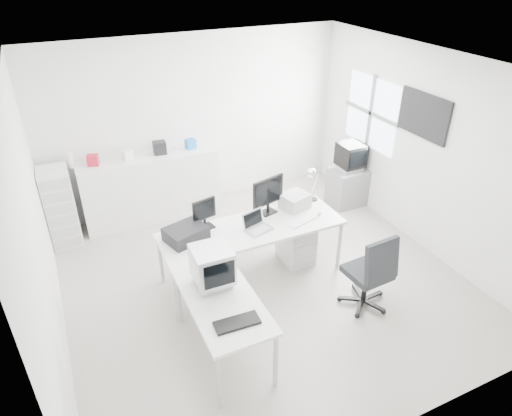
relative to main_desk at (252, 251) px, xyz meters
name	(u,v)px	position (x,y,z in m)	size (l,w,h in m)	color
floor	(262,279)	(0.08, -0.16, -0.38)	(5.00, 5.00, 0.01)	beige
ceiling	(264,68)	(0.08, -0.16, 2.42)	(5.00, 5.00, 0.01)	white
back_wall	(196,122)	(0.08, 2.34, 1.02)	(5.00, 0.02, 2.80)	white
left_wall	(38,236)	(-2.42, -0.16, 1.02)	(0.02, 5.00, 2.80)	white
right_wall	(424,152)	(2.58, -0.16, 1.02)	(0.02, 5.00, 2.80)	white
window	(371,113)	(2.56, 1.04, 1.23)	(0.02, 1.20, 1.10)	white
wall_picture	(424,115)	(2.55, -0.06, 1.52)	(0.04, 0.90, 0.60)	black
main_desk	(252,251)	(0.00, 0.00, 0.00)	(2.40, 0.80, 0.75)	silver
side_desk	(223,325)	(-0.85, -1.10, 0.00)	(0.70, 1.40, 0.75)	silver
drawer_pedestal	(296,241)	(0.70, 0.05, -0.08)	(0.40, 0.50, 0.60)	silver
inkjet_printer	(186,234)	(-0.85, 0.10, 0.46)	(0.48, 0.37, 0.17)	black
lcd_monitor_small	(204,214)	(-0.55, 0.25, 0.58)	(0.32, 0.18, 0.40)	black
lcd_monitor_large	(268,196)	(0.35, 0.25, 0.63)	(0.50, 0.20, 0.52)	black
laptop	(259,224)	(0.05, -0.10, 0.47)	(0.29, 0.30, 0.20)	#B7B7BA
white_keyboard	(302,221)	(0.65, -0.15, 0.38)	(0.42, 0.13, 0.02)	silver
white_mouse	(319,213)	(0.95, -0.10, 0.41)	(0.06, 0.06, 0.06)	silver
laser_printer	(295,201)	(0.75, 0.22, 0.48)	(0.36, 0.31, 0.21)	#A9A9A9
desk_lamp	(314,185)	(1.10, 0.30, 0.61)	(0.15, 0.15, 0.46)	silver
crt_monitor	(212,266)	(-0.85, -0.85, 0.62)	(0.43, 0.43, 0.50)	#B7B7BA
black_keyboard	(237,323)	(-0.85, -1.50, 0.39)	(0.45, 0.18, 0.03)	black
office_chair	(368,269)	(1.01, -1.13, 0.16)	(0.62, 0.62, 1.08)	#282B2E
tv_cabinet	(347,187)	(2.30, 1.09, -0.05)	(0.59, 0.48, 0.64)	slate
crt_tv	(351,157)	(2.30, 1.09, 0.49)	(0.50, 0.48, 0.45)	black
sideboard	(152,187)	(-0.82, 2.08, 0.17)	(2.17, 0.54, 1.08)	silver
clutter_box_a	(93,160)	(-1.62, 2.08, 0.79)	(0.16, 0.14, 0.16)	#B61A2D
clutter_box_b	(127,155)	(-1.12, 2.08, 0.78)	(0.15, 0.12, 0.15)	silver
clutter_box_c	(160,148)	(-0.62, 2.08, 0.80)	(0.19, 0.18, 0.19)	black
clutter_box_d	(191,144)	(-0.12, 2.08, 0.78)	(0.15, 0.13, 0.15)	#1A69B7
clutter_bottle	(71,161)	(-1.92, 2.12, 0.82)	(0.07, 0.07, 0.22)	silver
filing_cabinet	(60,207)	(-2.20, 1.91, 0.22)	(0.42, 0.50, 1.19)	silver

